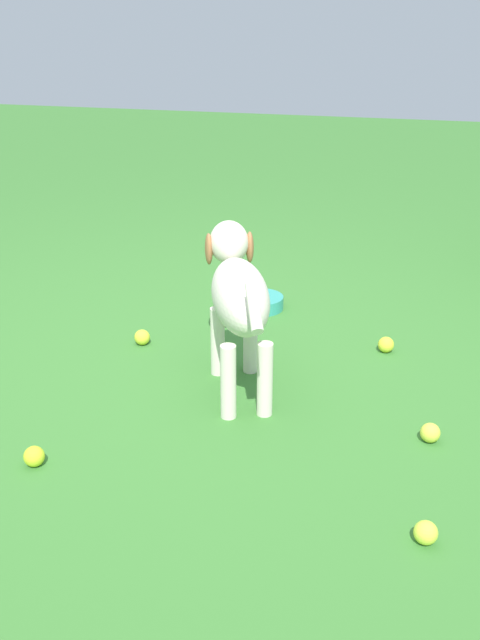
% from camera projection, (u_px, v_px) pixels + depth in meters
% --- Properties ---
extents(ground, '(14.00, 14.00, 0.00)m').
position_uv_depth(ground, '(196.00, 373.00, 2.88)').
color(ground, '#38722D').
extents(dog, '(0.79, 0.41, 0.57)m').
position_uv_depth(dog, '(238.00, 293.00, 2.64)').
color(dog, silver).
rests_on(dog, ground).
extents(tennis_ball_0, '(0.07, 0.07, 0.07)m').
position_uv_depth(tennis_ball_0, '(142.00, 337.00, 3.11)').
color(tennis_ball_0, yellow).
rests_on(tennis_ball_0, ground).
extents(tennis_ball_1, '(0.07, 0.07, 0.07)m').
position_uv_depth(tennis_ball_1, '(34.00, 456.00, 2.30)').
color(tennis_ball_1, '#C7DD28').
rests_on(tennis_ball_1, ground).
extents(tennis_ball_2, '(0.07, 0.07, 0.07)m').
position_uv_depth(tennis_ball_2, '(430.00, 433.00, 2.42)').
color(tennis_ball_2, '#CED740').
rests_on(tennis_ball_2, ground).
extents(tennis_ball_3, '(0.07, 0.07, 0.07)m').
position_uv_depth(tennis_ball_3, '(426.00, 533.00, 1.97)').
color(tennis_ball_3, '#CBE43D').
rests_on(tennis_ball_3, ground).
extents(tennis_ball_4, '(0.07, 0.07, 0.07)m').
position_uv_depth(tennis_ball_4, '(386.00, 345.00, 3.04)').
color(tennis_ball_4, '#CED632').
rests_on(tennis_ball_4, ground).
extents(water_bowl, '(0.22, 0.22, 0.06)m').
position_uv_depth(water_bowl, '(260.00, 302.00, 3.48)').
color(water_bowl, teal).
rests_on(water_bowl, ground).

